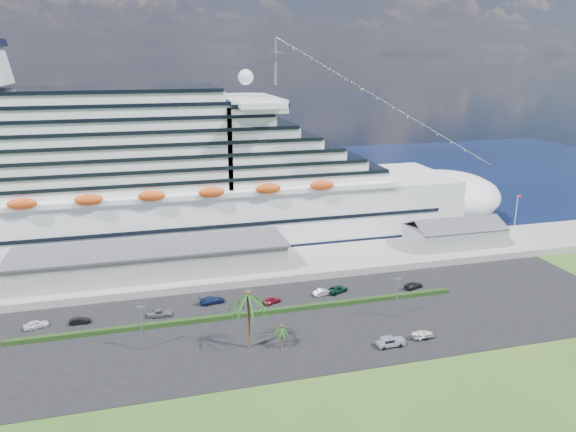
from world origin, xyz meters
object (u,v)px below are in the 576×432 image
object	(u,v)px
cruise_ship	(159,185)
parked_car_3	(212,300)
pickup_truck	(390,342)
boat_trailer	(423,334)

from	to	relation	value
cruise_ship	parked_car_3	bearing A→B (deg)	-79.18
parked_car_3	pickup_truck	distance (m)	38.11
cruise_ship	parked_car_3	size ratio (longest dim) A/B	36.27
parked_car_3	boat_trailer	xyz separation A→B (m)	(34.79, -24.97, 0.23)
cruise_ship	pickup_truck	xyz separation A→B (m)	(35.52, -66.31, -15.61)
parked_car_3	boat_trailer	world-z (taller)	parked_car_3
cruise_ship	boat_trailer	xyz separation A→B (m)	(42.49, -65.24, -15.58)
cruise_ship	parked_car_3	distance (m)	43.94
pickup_truck	boat_trailer	world-z (taller)	pickup_truck
parked_car_3	pickup_truck	world-z (taller)	pickup_truck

